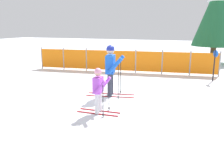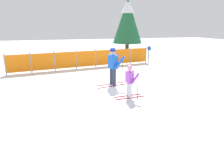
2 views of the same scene
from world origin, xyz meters
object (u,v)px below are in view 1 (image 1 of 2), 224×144
Objects in this scene: safety_fence at (123,61)px; trail_marker at (215,62)px; conifer_far at (217,12)px; skier_child at (99,87)px; skier_adult at (111,66)px.

trail_marker reaches higher than safety_fence.
conifer_far is at bearing 85.70° from trail_marker.
trail_marker is at bearing 53.43° from skier_child.
skier_adult is 1.38× the size of skier_child.
conifer_far is at bearing 67.41° from skier_child.
trail_marker is (-0.39, -5.14, -2.27)m from conifer_far.
skier_adult reaches higher than safety_fence.
skier_child is at bearing -93.36° from skier_adult.
conifer_far reaches higher than skier_child.
skier_adult is 1.27× the size of trail_marker.
skier_adult is 4.66m from trail_marker.
skier_adult is at bearing 94.74° from skier_child.
skier_adult is at bearing -136.04° from trail_marker.
skier_adult reaches higher than trail_marker.
skier_child is 0.24× the size of conifer_far.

